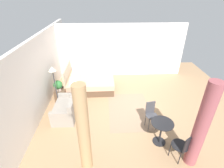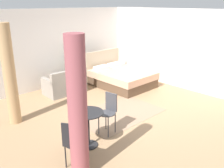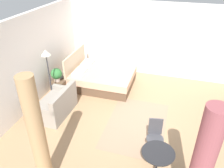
% 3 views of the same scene
% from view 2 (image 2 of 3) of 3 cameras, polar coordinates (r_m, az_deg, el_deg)
% --- Properties ---
extents(ground_plane, '(8.52, 9.25, 0.02)m').
position_cam_2_polar(ground_plane, '(6.81, 3.05, -5.91)').
color(ground_plane, '#9E7A56').
extents(wall_back, '(8.52, 0.12, 2.61)m').
position_cam_2_polar(wall_back, '(8.78, -11.83, 8.31)').
color(wall_back, silver).
rests_on(wall_back, ground).
extents(wall_right, '(0.12, 6.25, 2.61)m').
position_cam_2_polar(wall_right, '(8.55, 16.22, 7.71)').
color(wall_right, silver).
rests_on(wall_right, ground).
extents(area_rug, '(2.25, 1.51, 0.01)m').
position_cam_2_polar(area_rug, '(6.55, 1.44, -6.76)').
color(area_rug, '#93755B').
rests_on(area_rug, ground).
extents(bed, '(1.61, 2.05, 1.13)m').
position_cam_2_polar(bed, '(8.61, 2.05, 1.55)').
color(bed, brown).
rests_on(bed, ground).
extents(couch, '(1.26, 0.77, 0.81)m').
position_cam_2_polar(couch, '(8.00, -10.84, -0.16)').
color(couch, gray).
rests_on(couch, ground).
extents(nightstand, '(0.52, 0.42, 0.49)m').
position_cam_2_polar(nightstand, '(8.90, -6.78, 1.66)').
color(nightstand, brown).
rests_on(nightstand, ground).
extents(potted_plant, '(0.34, 0.34, 0.43)m').
position_cam_2_polar(potted_plant, '(8.74, -7.53, 4.60)').
color(potted_plant, tan).
rests_on(potted_plant, nightstand).
extents(vase, '(0.11, 0.11, 0.18)m').
position_cam_2_polar(vase, '(8.88, -6.24, 3.89)').
color(vase, silver).
rests_on(vase, nightstand).
extents(floor_lamp, '(0.26, 0.26, 1.71)m').
position_cam_2_polar(floor_lamp, '(8.31, -10.08, 8.31)').
color(floor_lamp, '#2D2D33').
rests_on(floor_lamp, ground).
extents(balcony_table, '(0.63, 0.63, 0.75)m').
position_cam_2_polar(balcony_table, '(4.97, -5.55, -8.92)').
color(balcony_table, black).
rests_on(balcony_table, ground).
extents(cafe_chair_near_window, '(0.44, 0.44, 0.91)m').
position_cam_2_polar(cafe_chair_near_window, '(5.44, -0.69, -5.86)').
color(cafe_chair_near_window, '#3F3F44').
rests_on(cafe_chair_near_window, ground).
extents(cafe_chair_near_couch, '(0.61, 0.61, 0.90)m').
position_cam_2_polar(cafe_chair_near_couch, '(4.38, -8.76, -12.83)').
color(cafe_chair_near_couch, black).
rests_on(cafe_chair_near_couch, ground).
extents(curtain_left, '(0.31, 0.31, 2.39)m').
position_cam_2_polar(curtain_left, '(3.87, -7.99, -6.20)').
color(curtain_left, '#994C51').
rests_on(curtain_left, ground).
extents(curtain_right, '(0.28, 0.28, 2.39)m').
position_cam_2_polar(curtain_right, '(6.14, -22.72, 1.86)').
color(curtain_right, tan).
rests_on(curtain_right, ground).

